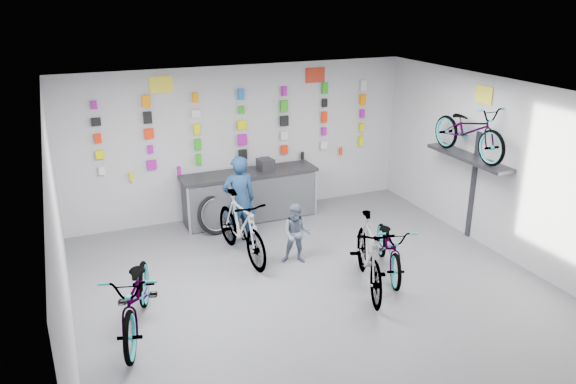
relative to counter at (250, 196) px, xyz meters
name	(u,v)px	position (x,y,z in m)	size (l,w,h in m)	color
floor	(330,305)	(0.00, -3.54, -0.49)	(8.00, 8.00, 0.00)	#525257
ceiling	(336,102)	(0.00, -3.54, 2.51)	(8.00, 8.00, 0.00)	white
wall_back	(241,141)	(0.00, 0.46, 1.01)	(7.00, 7.00, 0.00)	#B8B8BB
wall_left	(61,255)	(-3.50, -3.54, 1.01)	(8.00, 8.00, 0.00)	#B8B8BB
wall_right	(528,179)	(3.50, -3.54, 1.01)	(8.00, 8.00, 0.00)	#B8B8BB
counter	(250,196)	(0.00, 0.00, 0.00)	(2.70, 0.66, 1.00)	black
merch_wall	(243,128)	(0.01, 0.39, 1.31)	(5.55, 0.08, 1.56)	silver
wall_bracket	(469,162)	(3.33, -2.34, 0.98)	(0.39, 1.90, 2.00)	#333338
sign_left	(161,85)	(-1.50, 0.44, 2.23)	(0.42, 0.02, 0.30)	yellow
sign_right	(315,75)	(1.60, 0.44, 2.23)	(0.42, 0.02, 0.30)	red
sign_side	(484,95)	(3.48, -2.34, 2.16)	(0.02, 0.40, 0.30)	yellow
bike_left	(137,297)	(-2.66, -3.11, 0.04)	(0.70, 2.00, 1.05)	gray
bike_center	(369,255)	(0.76, -3.30, 0.08)	(0.54, 1.90, 1.14)	gray
bike_right	(390,246)	(1.35, -2.97, -0.03)	(0.60, 1.72, 0.90)	gray
bike_service	(241,227)	(-0.69, -1.54, 0.08)	(0.53, 1.89, 1.13)	gray
bike_wall	(469,130)	(3.25, -2.34, 1.57)	(0.63, 1.80, 0.95)	gray
clerk	(239,200)	(-0.53, -0.97, 0.34)	(0.60, 0.39, 1.64)	navy
customer	(297,234)	(0.10, -2.07, 0.04)	(0.51, 0.40, 1.04)	slate
spare_wheel	(216,215)	(-0.81, -0.37, -0.12)	(0.82, 0.48, 0.76)	black
register	(265,164)	(0.34, 0.01, 0.62)	(0.28, 0.30, 0.22)	black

